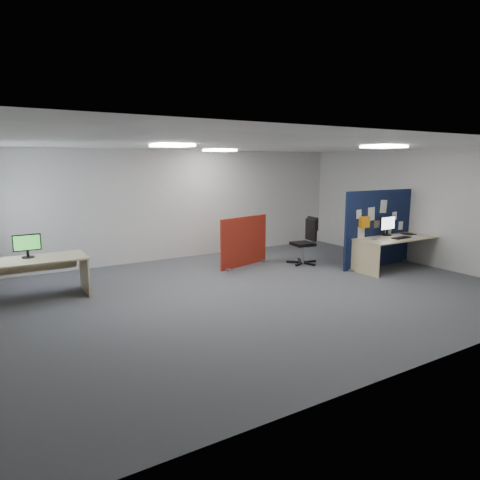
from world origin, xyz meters
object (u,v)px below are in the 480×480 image
second_desk (34,268)px  monitor_second (27,245)px  navy_divider (379,229)px  main_desk (394,244)px  monitor_main (388,225)px  office_chair (307,238)px  red_divider (244,242)px

second_desk → monitor_second: size_ratio=3.78×
navy_divider → main_desk: bearing=-71.7°
navy_divider → monitor_main: navy_divider is taller
office_chair → second_desk: bearing=-176.8°
main_desk → red_divider: red_divider is taller
main_desk → office_chair: bearing=134.9°
main_desk → monitor_main: (0.02, 0.22, 0.41)m
monitor_main → office_chair: bearing=136.6°
monitor_main → second_desk: (-7.28, 1.57, -0.42)m
red_divider → second_desk: bearing=166.0°
monitor_main → second_desk: monitor_main is taller
navy_divider → red_divider: navy_divider is taller
navy_divider → main_desk: (0.12, -0.35, -0.32)m
second_desk → monitor_second: (-0.06, 0.11, 0.40)m
monitor_main → red_divider: monitor_main is taller
monitor_main → second_desk: 7.46m
monitor_main → monitor_second: size_ratio=1.12×
red_divider → monitor_second: red_divider is taller
navy_divider → office_chair: 1.66m
monitor_main → red_divider: size_ratio=0.35×
main_desk → office_chair: 1.96m
main_desk → second_desk: 7.48m
monitor_main → red_divider: (-2.79, 1.78, -0.41)m
monitor_main → main_desk: bearing=-99.7°
monitor_second → main_desk: bearing=-15.9°
navy_divider → second_desk: 7.29m
second_desk → monitor_second: bearing=120.2°
navy_divider → main_desk: size_ratio=1.07×
main_desk → second_desk: bearing=166.2°
main_desk → second_desk: (-7.26, 1.79, -0.01)m
navy_divider → second_desk: bearing=168.6°
office_chair → navy_divider: bearing=-32.2°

